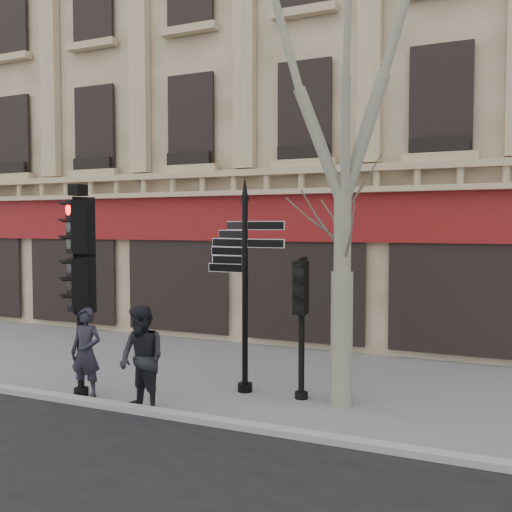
# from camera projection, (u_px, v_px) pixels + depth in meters

# --- Properties ---
(ground) EXTENTS (80.00, 80.00, 0.00)m
(ground) POSITION_uv_depth(u_px,v_px,m) (223.00, 398.00, 11.15)
(ground) COLOR slate
(ground) RESTS_ON ground
(kerb) EXTENTS (80.00, 0.25, 0.12)m
(kerb) POSITION_uv_depth(u_px,v_px,m) (187.00, 417.00, 9.87)
(kerb) COLOR gray
(kerb) RESTS_ON ground
(building) EXTENTS (28.00, 15.52, 18.00)m
(building) POSITION_uv_depth(u_px,v_px,m) (368.00, 81.00, 22.11)
(building) COLOR tan
(building) RESTS_ON ground
(fingerpost) EXTENTS (2.20, 2.20, 4.36)m
(fingerpost) POSITION_uv_depth(u_px,v_px,m) (245.00, 248.00, 11.46)
(fingerpost) COLOR black
(fingerpost) RESTS_ON ground
(traffic_signal_main) EXTENTS (0.56, 0.49, 4.18)m
(traffic_signal_main) POSITION_uv_depth(u_px,v_px,m) (79.00, 263.00, 11.21)
(traffic_signal_main) COLOR black
(traffic_signal_main) RESTS_ON ground
(traffic_signal_secondary) EXTENTS (0.47, 0.34, 2.70)m
(traffic_signal_secondary) POSITION_uv_depth(u_px,v_px,m) (302.00, 303.00, 11.05)
(traffic_signal_secondary) COLOR black
(traffic_signal_secondary) RESTS_ON ground
(plane_tree) EXTENTS (3.66, 3.66, 9.73)m
(plane_tree) POSITION_uv_depth(u_px,v_px,m) (344.00, 37.00, 10.41)
(plane_tree) COLOR gray
(plane_tree) RESTS_ON ground
(pedestrian_a) EXTENTS (0.69, 0.49, 1.78)m
(pedestrian_a) POSITION_uv_depth(u_px,v_px,m) (86.00, 352.00, 11.19)
(pedestrian_a) COLOR black
(pedestrian_a) RESTS_ON ground
(pedestrian_b) EXTENTS (1.12, 0.99, 1.93)m
(pedestrian_b) POSITION_uv_depth(u_px,v_px,m) (142.00, 359.00, 10.31)
(pedestrian_b) COLOR black
(pedestrian_b) RESTS_ON ground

